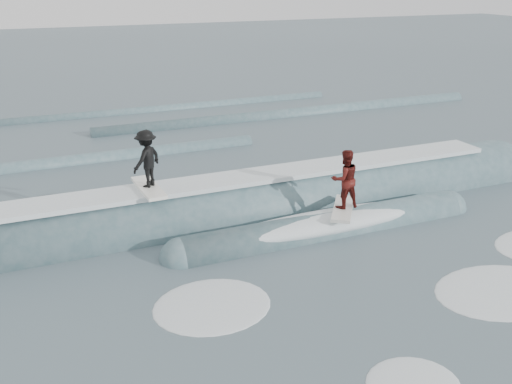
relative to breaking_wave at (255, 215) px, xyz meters
name	(u,v)px	position (x,y,z in m)	size (l,w,h in m)	color
ground	(353,319)	(-0.25, -6.16, -0.04)	(160.00, 160.00, 0.00)	#3A4C55
breaking_wave	(255,215)	(0.00, 0.00, 0.00)	(23.18, 4.00, 2.44)	#3B5B63
surfer_black	(147,161)	(-3.24, 0.31, 2.11)	(1.23, 2.02, 1.78)	white
surfer_red	(345,182)	(2.05, -1.89, 1.45)	(1.62, 1.94, 1.86)	silver
whitewater	(436,311)	(1.66, -6.62, -0.04)	(18.28, 7.93, 0.10)	white
far_swells	(177,129)	(0.74, 11.49, -0.04)	(37.55, 8.65, 0.80)	#3B5B63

